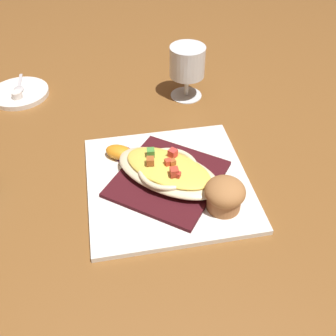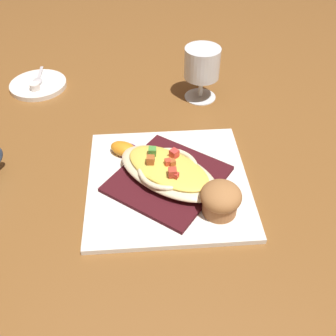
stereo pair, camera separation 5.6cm
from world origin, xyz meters
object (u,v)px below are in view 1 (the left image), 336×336
gratin_dish (168,170)px  orange_garnish (120,153)px  square_plate (168,182)px  creamer_cup_0 (17,95)px  muffin (225,195)px  stemmed_glass (187,65)px  spoon (19,88)px  creamer_saucer (20,93)px

gratin_dish → orange_garnish: 0.11m
square_plate → orange_garnish: size_ratio=4.63×
creamer_cup_0 → muffin: bearing=-125.0°
orange_garnish → creamer_cup_0: (0.20, 0.26, -0.00)m
stemmed_glass → spoon: bearing=91.0°
stemmed_glass → creamer_saucer: bearing=91.9°
creamer_saucer → spoon: bearing=13.1°
gratin_dish → creamer_cup_0: 0.44m
square_plate → creamer_cup_0: size_ratio=11.97×
gratin_dish → muffin: size_ratio=3.31×
creamer_cup_0 → orange_garnish: bearing=-126.7°
stemmed_glass → spoon: 0.40m
square_plate → creamer_saucer: creamer_saucer is taller
orange_garnish → stemmed_glass: size_ratio=0.51×
muffin → creamer_cup_0: size_ratio=2.82×
creamer_saucer → spoon: (0.01, 0.00, 0.01)m
spoon → muffin: bearing=-127.5°
creamer_cup_0 → stemmed_glass: bearing=-83.7°
orange_garnish → creamer_saucer: size_ratio=0.46×
square_plate → gratin_dish: size_ratio=1.28×
gratin_dish → orange_garnish: size_ratio=3.60×
square_plate → spoon: bearing=51.3°
gratin_dish → creamer_saucer: (0.29, 0.36, -0.03)m
orange_garnish → creamer_saucer: bearing=50.1°
muffin → creamer_cup_0: bearing=55.0°
creamer_saucer → muffin: bearing=-127.1°
creamer_cup_0 → square_plate: bearing=-125.8°
stemmed_glass → spoon: (-0.01, 0.40, -0.06)m
orange_garnish → muffin: bearing=-122.7°
muffin → creamer_saucer: bearing=52.9°
muffin → stemmed_glass: (0.36, 0.06, 0.04)m
stemmed_glass → creamer_cup_0: 0.39m
gratin_dish → spoon: bearing=51.3°
muffin → square_plate: bearing=57.7°
square_plate → spoon: 0.47m
creamer_saucer → orange_garnish: bearing=-129.9°
square_plate → creamer_cup_0: (0.26, 0.36, 0.01)m
muffin → creamer_saucer: muffin is taller
gratin_dish → creamer_cup_0: bearing=54.2°
creamer_saucer → creamer_cup_0: size_ratio=5.63×
orange_garnish → creamer_saucer: (0.22, 0.27, -0.01)m
gratin_dish → orange_garnish: gratin_dish is taller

